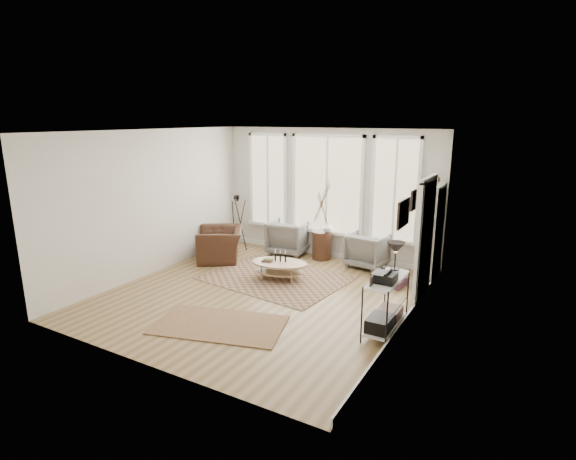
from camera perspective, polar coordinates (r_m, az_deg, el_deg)
The scene contains 17 objects.
room at distance 7.82m, azimuth -3.23°, elevation 1.58°, with size 5.50×5.54×2.90m.
bay_window at distance 10.12m, azimuth 4.96°, elevation 5.47°, with size 4.14×0.12×2.24m.
door at distance 7.95m, azimuth 17.05°, elevation -1.06°, with size 0.09×1.06×2.22m.
bookcase at distance 9.04m, azimuth 17.68°, elevation -0.41°, with size 0.31×0.85×2.06m.
low_shelf at distance 6.86m, azimuth 12.37°, elevation -8.58°, with size 0.38×1.08×1.30m.
wall_art at distance 6.44m, azimuth 14.75°, elevation 2.51°, with size 0.04×0.88×0.44m.
rug_main at distance 9.01m, azimuth -1.59°, elevation -6.11°, with size 2.66×1.99×0.01m, color brown.
rug_runner at distance 7.16m, azimuth -8.72°, elevation -11.78°, with size 1.99×1.10×0.01m, color brown.
coffee_table at distance 8.88m, azimuth -1.16°, elevation -4.57°, with size 1.24×0.92×0.51m.
armchair_left at distance 10.50m, azimuth 0.13°, elevation -0.91°, with size 0.85×0.87×0.79m, color slate.
armchair_right at distance 9.74m, azimuth 10.08°, elevation -2.51°, with size 0.78×0.81×0.74m, color slate.
side_table at distance 10.01m, azimuth 4.36°, elevation 1.06°, with size 0.43×0.43×1.80m.
vase at distance 9.98m, azimuth 5.06°, elevation 0.36°, with size 0.22×0.22×0.23m, color silver.
accent_chair at distance 10.17m, azimuth -8.57°, elevation -1.80°, with size 0.96×1.10×0.72m, color #3D2318.
tripod_camera at distance 10.75m, azimuth -6.35°, elevation 0.58°, with size 0.47×0.47×1.35m.
book_stack_near at distance 8.88m, azimuth 14.07°, elevation -6.32°, with size 0.20×0.26×0.17m, color maroon.
book_stack_far at distance 8.72m, azimuth 13.74°, elevation -6.77°, with size 0.17×0.22×0.14m, color maroon.
Camera 1 is at (4.17, -6.38, 3.12)m, focal length 28.00 mm.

